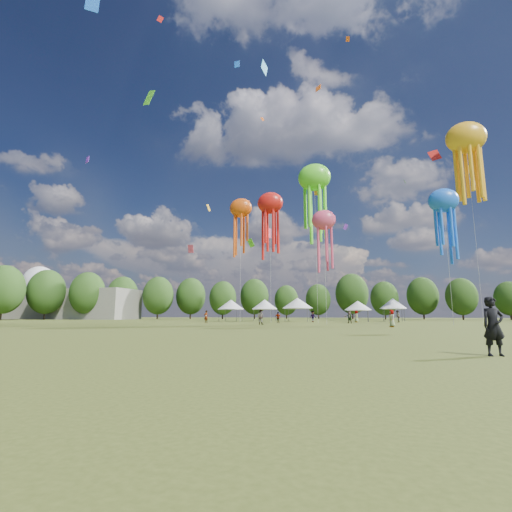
# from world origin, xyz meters

# --- Properties ---
(ground) EXTENTS (300.00, 300.00, 0.00)m
(ground) POSITION_xyz_m (0.00, 0.00, 0.00)
(ground) COLOR #384416
(ground) RESTS_ON ground
(observer_main) EXTENTS (0.72, 0.56, 1.75)m
(observer_main) POSITION_xyz_m (9.26, -1.39, 0.87)
(observer_main) COLOR black
(observer_main) RESTS_ON ground
(spectator_near) EXTENTS (1.04, 0.90, 1.83)m
(spectator_near) POSITION_xyz_m (-5.96, 30.85, 0.91)
(spectator_near) COLOR gray
(spectator_near) RESTS_ON ground
(spectators_far) EXTENTS (28.32, 25.80, 1.90)m
(spectators_far) POSITION_xyz_m (2.83, 43.35, 0.91)
(spectators_far) COLOR gray
(spectators_far) RESTS_ON ground
(festival_tents) EXTENTS (35.20, 11.42, 4.34)m
(festival_tents) POSITION_xyz_m (-4.39, 55.66, 3.18)
(festival_tents) COLOR #47474C
(festival_tents) RESTS_ON ground
(show_kites) EXTENTS (42.18, 19.86, 32.63)m
(show_kites) POSITION_xyz_m (9.27, 44.05, 21.12)
(show_kites) COLOR red
(show_kites) RESTS_ON ground
(small_kites) EXTENTS (64.34, 54.29, 44.73)m
(small_kites) POSITION_xyz_m (0.88, 42.12, 29.38)
(small_kites) COLOR red
(small_kites) RESTS_ON ground
(treeline) EXTENTS (201.57, 95.24, 13.43)m
(treeline) POSITION_xyz_m (-3.87, 62.51, 6.54)
(treeline) COLOR #38281C
(treeline) RESTS_ON ground
(hangar) EXTENTS (40.00, 12.00, 8.00)m
(hangar) POSITION_xyz_m (-72.00, 72.00, 4.00)
(hangar) COLOR gray
(hangar) RESTS_ON ground
(radome) EXTENTS (9.00, 9.00, 16.00)m
(radome) POSITION_xyz_m (-88.00, 78.00, 9.99)
(radome) COLOR white
(radome) RESTS_ON ground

